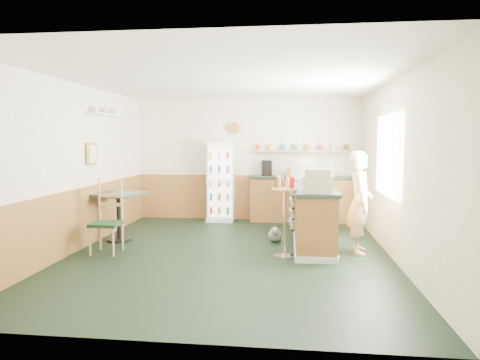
# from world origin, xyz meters

# --- Properties ---
(ground) EXTENTS (6.00, 6.00, 0.00)m
(ground) POSITION_xyz_m (0.00, 0.00, 0.00)
(ground) COLOR black
(ground) RESTS_ON ground
(room_envelope) EXTENTS (5.04, 6.02, 2.72)m
(room_envelope) POSITION_xyz_m (-0.23, 0.73, 1.52)
(room_envelope) COLOR white
(room_envelope) RESTS_ON ground
(service_counter) EXTENTS (0.68, 3.01, 1.01)m
(service_counter) POSITION_xyz_m (1.35, 1.07, 0.46)
(service_counter) COLOR #AC6737
(service_counter) RESTS_ON ground
(back_counter) EXTENTS (2.24, 0.42, 1.69)m
(back_counter) POSITION_xyz_m (1.19, 2.80, 0.55)
(back_counter) COLOR #AC6737
(back_counter) RESTS_ON ground
(drinks_fridge) EXTENTS (0.58, 0.52, 1.76)m
(drinks_fridge) POSITION_xyz_m (-0.56, 2.74, 0.88)
(drinks_fridge) COLOR white
(drinks_fridge) RESTS_ON ground
(display_case) EXTENTS (0.78, 0.41, 0.45)m
(display_case) POSITION_xyz_m (1.35, 1.68, 1.23)
(display_case) COLOR silver
(display_case) RESTS_ON service_counter
(cash_register) EXTENTS (0.43, 0.45, 0.24)m
(cash_register) POSITION_xyz_m (1.35, -0.11, 1.13)
(cash_register) COLOR beige
(cash_register) RESTS_ON service_counter
(shopkeeper) EXTENTS (0.43, 0.57, 1.62)m
(shopkeeper) POSITION_xyz_m (2.05, 0.31, 0.81)
(shopkeeper) COLOR tan
(shopkeeper) RESTS_ON ground
(condiment_stand) EXTENTS (0.40, 0.40, 1.23)m
(condiment_stand) POSITION_xyz_m (0.87, -0.07, 0.80)
(condiment_stand) COLOR silver
(condiment_stand) RESTS_ON ground
(newspaper_rack) EXTENTS (0.09, 0.47, 0.93)m
(newspaper_rack) POSITION_xyz_m (0.99, 0.93, 0.69)
(newspaper_rack) COLOR black
(newspaper_rack) RESTS_ON ground
(cafe_table) EXTENTS (0.95, 0.95, 0.86)m
(cafe_table) POSITION_xyz_m (-2.05, 0.64, 0.60)
(cafe_table) COLOR black
(cafe_table) RESTS_ON ground
(cafe_chair) EXTENTS (0.44, 0.44, 1.17)m
(cafe_chair) POSITION_xyz_m (-1.93, -0.08, 0.61)
(cafe_chair) COLOR black
(cafe_chair) RESTS_ON ground
(dog_doorstop) EXTENTS (0.23, 0.30, 0.28)m
(dog_doorstop) POSITION_xyz_m (0.70, 0.89, 0.13)
(dog_doorstop) COLOR gray
(dog_doorstop) RESTS_ON ground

